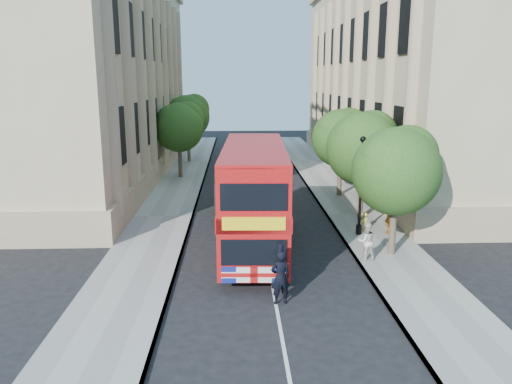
{
  "coord_description": "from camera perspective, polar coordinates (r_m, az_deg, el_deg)",
  "views": [
    {
      "loc": [
        -1.44,
        -18.8,
        8.14
      ],
      "look_at": [
        -0.38,
        6.63,
        2.3
      ],
      "focal_mm": 35.0,
      "sensor_mm": 36.0,
      "label": 1
    }
  ],
  "objects": [
    {
      "name": "building_right",
      "position": [
        45.44,
        17.71,
        13.41
      ],
      "size": [
        12.0,
        38.0,
        18.0
      ],
      "primitive_type": "cube",
      "color": "tan",
      "rests_on": "ground"
    },
    {
      "name": "woman_pedestrian",
      "position": [
        23.01,
        12.5,
        -5.52
      ],
      "size": [
        0.89,
        0.72,
        1.73
      ],
      "primitive_type": "imported",
      "rotation": [
        0.0,
        0.0,
        3.23
      ],
      "color": "beige",
      "rests_on": "pavement_right"
    },
    {
      "name": "tree_right_mid",
      "position": [
        29.01,
        12.23,
        5.31
      ],
      "size": [
        4.2,
        4.2,
        6.37
      ],
      "color": "#473828",
      "rests_on": "ground"
    },
    {
      "name": "lamp_post",
      "position": [
        26.24,
        11.88,
        0.25
      ],
      "size": [
        0.32,
        0.32,
        5.16
      ],
      "color": "black",
      "rests_on": "pavement_right"
    },
    {
      "name": "tree_right_near",
      "position": [
        23.35,
        15.84,
        2.83
      ],
      "size": [
        4.0,
        4.0,
        6.08
      ],
      "color": "#473828",
      "rests_on": "ground"
    },
    {
      "name": "pavement_left",
      "position": [
        30.23,
        -10.51,
        -2.81
      ],
      "size": [
        3.5,
        80.0,
        0.12
      ],
      "primitive_type": "cube",
      "color": "gray",
      "rests_on": "ground"
    },
    {
      "name": "double_decker_bus",
      "position": [
        23.7,
        -0.22,
        -0.26
      ],
      "size": [
        3.27,
        10.83,
        4.95
      ],
      "rotation": [
        0.0,
        0.0,
        -0.04
      ],
      "color": "#A30B0B",
      "rests_on": "ground"
    },
    {
      "name": "tree_left_back",
      "position": [
        49.17,
        -7.74,
        8.8
      ],
      "size": [
        4.2,
        4.2,
        6.65
      ],
      "color": "#473828",
      "rests_on": "ground"
    },
    {
      "name": "box_van",
      "position": [
        30.47,
        -3.0,
        -0.14
      ],
      "size": [
        1.96,
        4.56,
        2.58
      ],
      "rotation": [
        0.0,
        0.0,
        0.03
      ],
      "color": "black",
      "rests_on": "ground"
    },
    {
      "name": "tree_left_far",
      "position": [
        41.25,
        -8.74,
        7.63
      ],
      "size": [
        4.0,
        4.0,
        6.3
      ],
      "color": "#473828",
      "rests_on": "ground"
    },
    {
      "name": "police_constable",
      "position": [
        18.5,
        2.79,
        -9.73
      ],
      "size": [
        0.84,
        0.66,
        2.04
      ],
      "primitive_type": "imported",
      "rotation": [
        0.0,
        0.0,
        3.4
      ],
      "color": "black",
      "rests_on": "ground"
    },
    {
      "name": "child_a",
      "position": [
        27.18,
        14.88,
        -3.47
      ],
      "size": [
        0.69,
        0.55,
        1.1
      ],
      "primitive_type": "imported",
      "rotation": [
        0.0,
        0.0,
        3.66
      ],
      "color": "orange",
      "rests_on": "pavement_right"
    },
    {
      "name": "building_left",
      "position": [
        44.56,
        -19.02,
        13.34
      ],
      "size": [
        12.0,
        38.0,
        18.0
      ],
      "primitive_type": "cube",
      "color": "tan",
      "rests_on": "ground"
    },
    {
      "name": "child_b",
      "position": [
        27.48,
        12.27,
        -3.27
      ],
      "size": [
        0.74,
        0.61,
        0.99
      ],
      "primitive_type": "imported",
      "rotation": [
        0.0,
        0.0,
        3.59
      ],
      "color": "#F1DC52",
      "rests_on": "pavement_right"
    },
    {
      "name": "pavement_right",
      "position": [
        30.77,
        11.23,
        -2.56
      ],
      "size": [
        3.5,
        80.0,
        0.12
      ],
      "primitive_type": "cube",
      "color": "gray",
      "rests_on": "ground"
    },
    {
      "name": "ground",
      "position": [
        20.54,
        1.86,
        -10.43
      ],
      "size": [
        120.0,
        120.0,
        0.0
      ],
      "primitive_type": "plane",
      "color": "black",
      "rests_on": "ground"
    },
    {
      "name": "tree_right_far",
      "position": [
        34.82,
        9.76,
        6.42
      ],
      "size": [
        4.0,
        4.0,
        6.15
      ],
      "color": "#473828",
      "rests_on": "ground"
    }
  ]
}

